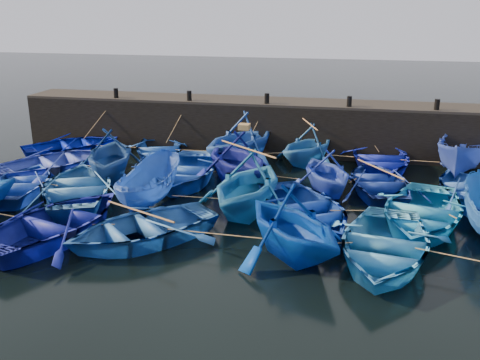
% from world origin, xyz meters
% --- Properties ---
extents(ground, '(120.00, 120.00, 0.00)m').
position_xyz_m(ground, '(0.00, 0.00, 0.00)').
color(ground, black).
rests_on(ground, ground).
extents(quay_wall, '(26.00, 2.50, 2.50)m').
position_xyz_m(quay_wall, '(0.00, 10.50, 1.25)').
color(quay_wall, black).
rests_on(quay_wall, ground).
extents(quay_top, '(26.00, 2.50, 0.12)m').
position_xyz_m(quay_top, '(0.00, 10.50, 2.56)').
color(quay_top, black).
rests_on(quay_top, quay_wall).
extents(bollard_0, '(0.24, 0.24, 0.50)m').
position_xyz_m(bollard_0, '(-8.00, 9.60, 2.87)').
color(bollard_0, black).
rests_on(bollard_0, quay_top).
extents(bollard_1, '(0.24, 0.24, 0.50)m').
position_xyz_m(bollard_1, '(-4.00, 9.60, 2.87)').
color(bollard_1, black).
rests_on(bollard_1, quay_top).
extents(bollard_2, '(0.24, 0.24, 0.50)m').
position_xyz_m(bollard_2, '(0.00, 9.60, 2.87)').
color(bollard_2, black).
rests_on(bollard_2, quay_top).
extents(bollard_3, '(0.24, 0.24, 0.50)m').
position_xyz_m(bollard_3, '(4.00, 9.60, 2.87)').
color(bollard_3, black).
rests_on(bollard_3, quay_top).
extents(bollard_4, '(0.24, 0.24, 0.50)m').
position_xyz_m(bollard_4, '(8.00, 9.60, 2.87)').
color(bollard_4, black).
rests_on(bollard_4, quay_top).
extents(boat_0, '(5.85, 5.80, 1.00)m').
position_xyz_m(boat_0, '(-9.60, 7.53, 0.50)').
color(boat_0, '#00109D').
rests_on(boat_0, ground).
extents(boat_1, '(4.89, 5.69, 0.99)m').
position_xyz_m(boat_1, '(-5.05, 7.59, 0.50)').
color(boat_1, '#17449B').
rests_on(boat_1, ground).
extents(boat_2, '(5.88, 6.15, 2.51)m').
position_xyz_m(boat_2, '(-0.93, 7.73, 1.26)').
color(boat_2, '#1D49A1').
rests_on(boat_2, ground).
extents(boat_3, '(4.74, 4.92, 1.99)m').
position_xyz_m(boat_3, '(2.22, 8.21, 0.99)').
color(boat_3, '#2361B0').
rests_on(boat_3, ground).
extents(boat_4, '(4.39, 5.75, 1.12)m').
position_xyz_m(boat_4, '(5.56, 8.03, 0.56)').
color(boat_4, navy).
rests_on(boat_4, ground).
extents(boat_5, '(3.23, 5.52, 2.01)m').
position_xyz_m(boat_5, '(9.06, 8.00, 1.00)').
color(boat_5, '#2C47A6').
rests_on(boat_5, ground).
extents(boat_6, '(6.34, 6.61, 1.12)m').
position_xyz_m(boat_6, '(-8.70, 4.46, 0.56)').
color(boat_6, blue).
rests_on(boat_6, ground).
extents(boat_7, '(5.11, 5.51, 2.38)m').
position_xyz_m(boat_7, '(-5.87, 4.10, 1.19)').
color(boat_7, navy).
rests_on(boat_7, ground).
extents(boat_8, '(4.23, 5.69, 1.14)m').
position_xyz_m(boat_8, '(-2.69, 4.37, 0.57)').
color(boat_8, blue).
rests_on(boat_8, ground).
extents(boat_9, '(5.94, 6.08, 2.43)m').
position_xyz_m(boat_9, '(-0.42, 4.57, 1.22)').
color(boat_9, navy).
rests_on(boat_9, ground).
extents(boat_10, '(4.41, 4.68, 1.95)m').
position_xyz_m(boat_10, '(3.35, 4.22, 0.97)').
color(boat_10, blue).
rests_on(boat_10, ground).
extents(boat_11, '(4.20, 5.30, 0.99)m').
position_xyz_m(boat_11, '(5.41, 4.80, 0.49)').
color(boat_11, navy).
rests_on(boat_11, ground).
extents(boat_12, '(4.67, 5.76, 1.05)m').
position_xyz_m(boat_12, '(8.95, 4.25, 0.53)').
color(boat_12, '#1D479B').
rests_on(boat_12, ground).
extents(boat_13, '(4.20, 5.16, 0.94)m').
position_xyz_m(boat_13, '(-8.63, 1.71, 0.47)').
color(boat_13, '#1C3E9B').
rests_on(boat_13, ground).
extents(boat_14, '(5.79, 6.62, 1.14)m').
position_xyz_m(boat_14, '(-6.04, 1.47, 0.57)').
color(boat_14, '#2B66B4').
rests_on(boat_14, ground).
extents(boat_15, '(1.72, 4.51, 1.74)m').
position_xyz_m(boat_15, '(-3.08, 1.31, 0.87)').
color(boat_15, '#224AA5').
rests_on(boat_15, ground).
extents(boat_16, '(4.87, 5.37, 2.46)m').
position_xyz_m(boat_16, '(0.66, 1.38, 1.23)').
color(boat_16, '#1E6AAD').
rests_on(boat_16, ground).
extents(boat_17, '(5.94, 6.45, 1.09)m').
position_xyz_m(boat_17, '(2.75, 1.02, 0.55)').
color(boat_17, '#1035A0').
rests_on(boat_17, ground).
extents(boat_18, '(5.11, 6.28, 1.14)m').
position_xyz_m(boat_18, '(6.71, 1.48, 0.57)').
color(boat_18, blue).
rests_on(boat_18, ground).
extents(boat_21, '(5.41, 6.44, 1.14)m').
position_xyz_m(boat_21, '(-5.01, -1.88, 0.57)').
color(boat_21, navy).
rests_on(boat_21, ground).
extents(boat_22, '(6.08, 6.16, 1.05)m').
position_xyz_m(boat_22, '(-2.21, -1.66, 0.52)').
color(boat_22, '#20539B').
rests_on(boat_22, ground).
extents(boat_23, '(5.67, 5.72, 2.28)m').
position_xyz_m(boat_23, '(2.65, -1.74, 1.14)').
color(boat_23, '#002D8D').
rests_on(boat_23, ground).
extents(boat_24, '(4.64, 5.97, 1.14)m').
position_xyz_m(boat_24, '(5.32, -1.47, 0.57)').
color(boat_24, '#2D7BD5').
rests_on(boat_24, ground).
extents(wooden_crate, '(0.45, 0.45, 0.22)m').
position_xyz_m(wooden_crate, '(-0.12, 4.57, 2.54)').
color(wooden_crate, olive).
rests_on(wooden_crate, boat_9).
extents(mooring_ropes, '(18.70, 11.69, 2.10)m').
position_xyz_m(mooring_ropes, '(0.13, 4.96, 0.87)').
color(mooring_ropes, tan).
rests_on(mooring_ropes, ground).
extents(loose_oars, '(9.88, 11.96, 1.53)m').
position_xyz_m(loose_oars, '(1.52, 3.18, 1.65)').
color(loose_oars, '#99724C').
rests_on(loose_oars, ground).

